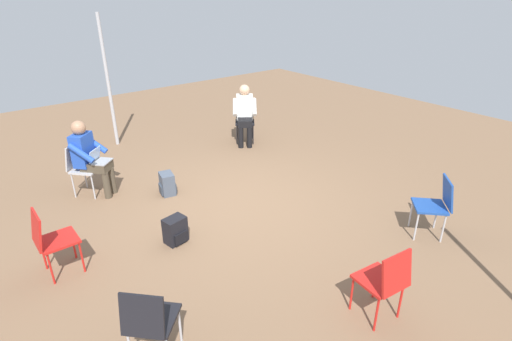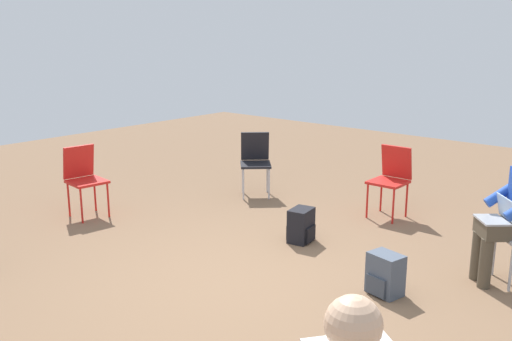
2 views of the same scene
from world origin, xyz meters
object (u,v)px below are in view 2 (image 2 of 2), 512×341
chair_northwest (255,159)px  chair_west (84,176)px  backpack_by_empty_chair (301,227)px  backpack_near_laptop_user (385,277)px  chair_north (391,176)px

chair_northwest → chair_west: bearing=21.3°
backpack_by_empty_chair → chair_northwest: bearing=146.0°
chair_west → backpack_near_laptop_user: 3.82m
chair_north → chair_west: bearing=40.2°
chair_north → chair_west: (-2.79, -2.38, 0.00)m
chair_northwest → backpack_by_empty_chair: size_ratio=2.36×
chair_north → backpack_near_laptop_user: chair_north is taller
chair_northwest → chair_north: 1.87m
chair_north → backpack_by_empty_chair: chair_north is taller
backpack_near_laptop_user → backpack_by_empty_chair: size_ratio=1.00×
chair_northwest → backpack_near_laptop_user: bearing=107.2°
backpack_near_laptop_user → backpack_by_empty_chair: same height
chair_north → chair_west: size_ratio=1.00×
backpack_near_laptop_user → backpack_by_empty_chair: (-1.28, 0.54, 0.00)m
chair_northwest → chair_west: same height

